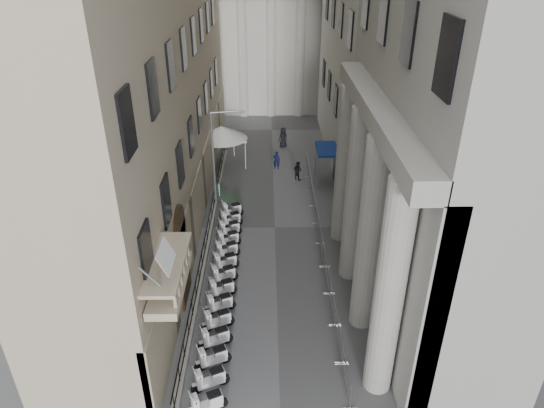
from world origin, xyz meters
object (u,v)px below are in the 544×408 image
at_px(street_lamp, 217,153).
at_px(pedestrian_a, 276,160).
at_px(security_tent, 230,135).
at_px(info_kiosk, 217,191).
at_px(pedestrian_b, 298,170).

relative_size(street_lamp, pedestrian_a, 4.51).
distance_m(security_tent, pedestrian_a, 4.47).
bearing_deg(security_tent, info_kiosk, -95.55).
bearing_deg(street_lamp, pedestrian_b, 27.70).
bearing_deg(pedestrian_a, pedestrian_b, 133.76).
xyz_separation_m(info_kiosk, pedestrian_b, (6.17, 3.63, -0.04)).
height_order(street_lamp, pedestrian_b, street_lamp).
distance_m(info_kiosk, pedestrian_b, 7.16).
bearing_deg(security_tent, street_lamp, -92.84).
xyz_separation_m(info_kiosk, pedestrian_a, (4.50, 5.64, -0.02)).
height_order(info_kiosk, pedestrian_a, info_kiosk).
distance_m(street_lamp, pedestrian_b, 8.27).
xyz_separation_m(street_lamp, pedestrian_a, (4.25, 6.64, -3.43)).
xyz_separation_m(security_tent, street_lamp, (-0.35, -7.11, 1.29)).
xyz_separation_m(security_tent, pedestrian_b, (5.58, -2.48, -2.16)).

